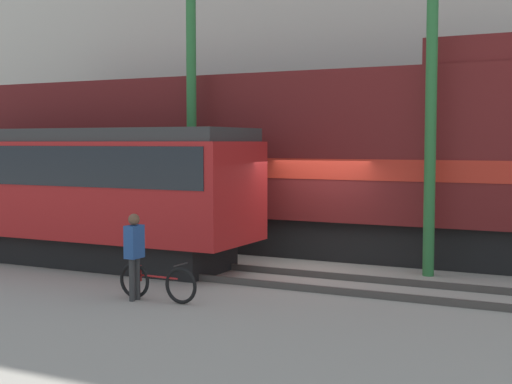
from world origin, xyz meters
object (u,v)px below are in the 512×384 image
Objects in this scene: bicycle at (157,283)px; person at (134,248)px; streetcar at (50,185)px; utility_pole_left at (191,113)px; freight_locomotive at (240,159)px; utility_pole_center at (431,106)px.

person reaches higher than bicycle.
streetcar is at bearing 151.76° from bicycle.
streetcar is at bearing 148.42° from person.
streetcar is 1.47× the size of utility_pole_left.
utility_pole_left is (-2.18, 4.76, 3.34)m from bicycle.
utility_pole_center is at bearing -19.45° from freight_locomotive.
person is 5.87m from utility_pole_left.
freight_locomotive is 5.22m from streetcar.
freight_locomotive is 6.24m from utility_pole_center.
utility_pole_center reaches higher than utility_pole_left.
utility_pole_center is (3.91, 4.76, 3.39)m from bicycle.
person is at bearing -160.78° from bicycle.
bicycle is 0.23× the size of utility_pole_center.
utility_pole_left is at bearing 114.60° from bicycle.
utility_pole_center reaches higher than streetcar.
utility_pole_left is 0.99× the size of utility_pole_center.
freight_locomotive reaches higher than streetcar.
utility_pole_left is at bearing 180.00° from utility_pole_center.
bicycle is 6.21m from utility_pole_left.
streetcar is 6.68× the size of person.
streetcar reaches higher than person.
bicycle is 7.03m from utility_pole_center.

